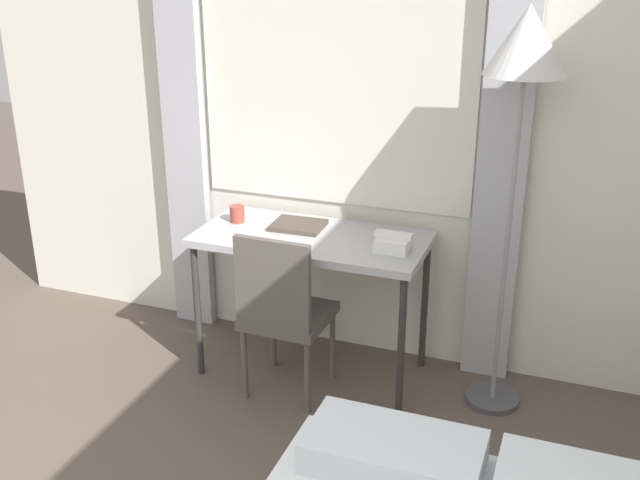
{
  "coord_description": "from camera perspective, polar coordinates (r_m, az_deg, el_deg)",
  "views": [
    {
      "loc": [
        1.06,
        -0.61,
        2.15
      ],
      "look_at": [
        -0.02,
        2.28,
        0.93
      ],
      "focal_mm": 42.0,
      "sensor_mm": 36.0,
      "label": 1
    }
  ],
  "objects": [
    {
      "name": "book",
      "position": [
        3.88,
        -1.67,
        1.14
      ],
      "size": [
        0.27,
        0.22,
        0.02
      ],
      "rotation": [
        0.0,
        0.0,
        0.04
      ],
      "color": "#4C4238",
      "rests_on": "desk"
    },
    {
      "name": "desk",
      "position": [
        3.8,
        -0.63,
        -0.61
      ],
      "size": [
        1.17,
        0.57,
        0.78
      ],
      "color": "#B2B2B7",
      "rests_on": "ground_plane"
    },
    {
      "name": "standing_lamp",
      "position": [
        3.36,
        15.33,
        12.57
      ],
      "size": [
        0.36,
        0.36,
        1.92
      ],
      "color": "#4C4C51",
      "rests_on": "ground_plane"
    },
    {
      "name": "mug",
      "position": [
        3.97,
        -6.33,
        1.99
      ],
      "size": [
        0.08,
        0.08,
        0.09
      ],
      "color": "#993F33",
      "rests_on": "desk"
    },
    {
      "name": "desk_chair",
      "position": [
        3.67,
        -2.86,
        -5.18
      ],
      "size": [
        0.41,
        0.41,
        0.89
      ],
      "rotation": [
        0.0,
        0.0,
        -0.02
      ],
      "color": "#59514C",
      "rests_on": "ground_plane"
    },
    {
      "name": "wall_back_with_window",
      "position": [
        3.88,
        3.82,
        9.78
      ],
      "size": [
        4.64,
        0.13,
        2.7
      ],
      "color": "silver",
      "rests_on": "ground_plane"
    },
    {
      "name": "telephone",
      "position": [
        3.6,
        5.62,
        -0.18
      ],
      "size": [
        0.18,
        0.16,
        0.09
      ],
      "color": "white",
      "rests_on": "desk"
    }
  ]
}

